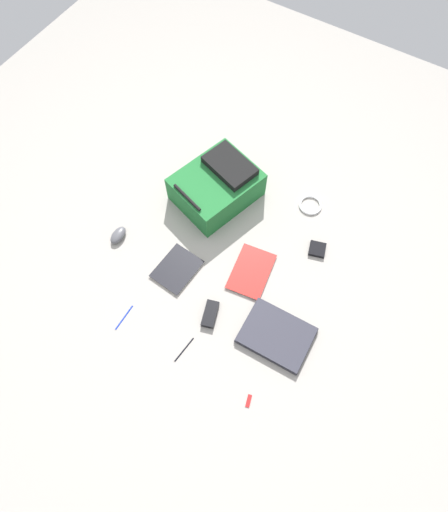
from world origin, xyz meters
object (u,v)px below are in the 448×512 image
(book_red, at_px, (251,272))
(earbud_pouch, at_px, (317,249))
(book_comic, at_px, (177,269))
(power_brick, at_px, (210,314))
(backpack, at_px, (217,186))
(computer_mouse, at_px, (118,235))
(laptop, at_px, (277,335))
(usb_stick, at_px, (249,401))
(pen_blue, at_px, (124,317))
(cable_coil, at_px, (310,205))
(pen_black, at_px, (184,350))

(book_red, xyz_separation_m, earbud_pouch, (-0.23, -0.29, 0.00))
(book_comic, height_order, power_brick, power_brick)
(backpack, bearing_deg, computer_mouse, 58.36)
(laptop, relative_size, usb_stick, 6.01)
(laptop, height_order, computer_mouse, computer_mouse)
(backpack, bearing_deg, laptop, 141.13)
(computer_mouse, height_order, power_brick, computer_mouse)
(pen_blue, xyz_separation_m, earbud_pouch, (-0.63, -0.81, 0.01))
(backpack, relative_size, earbud_pouch, 6.11)
(power_brick, bearing_deg, computer_mouse, -9.84)
(laptop, bearing_deg, computer_mouse, -2.11)
(laptop, bearing_deg, backpack, -38.87)
(computer_mouse, distance_m, pen_blue, 0.45)
(cable_coil, distance_m, pen_black, 1.03)
(usb_stick, bearing_deg, pen_blue, -1.57)
(backpack, distance_m, earbud_pouch, 0.62)
(laptop, relative_size, book_red, 1.14)
(book_comic, bearing_deg, cable_coil, -120.15)
(backpack, bearing_deg, cable_coil, -156.11)
(book_red, height_order, earbud_pouch, earbud_pouch)
(pen_blue, bearing_deg, power_brick, -146.68)
(book_comic, relative_size, usb_stick, 4.34)
(backpack, height_order, computer_mouse, backpack)
(book_red, xyz_separation_m, pen_black, (0.07, 0.51, -0.00))
(book_red, relative_size, pen_blue, 2.11)
(backpack, relative_size, book_red, 1.71)
(cable_coil, relative_size, power_brick, 0.97)
(pen_blue, bearing_deg, pen_black, -176.33)
(cable_coil, distance_m, power_brick, 0.82)
(pen_black, relative_size, earbud_pouch, 1.68)
(backpack, relative_size, cable_coil, 3.93)
(backpack, distance_m, power_brick, 0.69)
(power_brick, relative_size, usb_stick, 2.37)
(laptop, distance_m, usb_stick, 0.32)
(book_red, bearing_deg, computer_mouse, 15.21)
(backpack, distance_m, pen_black, 0.88)
(laptop, distance_m, earbud_pouch, 0.51)
(backpack, relative_size, book_comic, 2.08)
(cable_coil, xyz_separation_m, pen_blue, (0.48, 1.04, -0.00))
(book_comic, xyz_separation_m, earbud_pouch, (-0.56, -0.47, 0.00))
(book_red, relative_size, earbud_pouch, 3.57)
(backpack, bearing_deg, earbud_pouch, 178.24)
(pen_black, xyz_separation_m, pen_blue, (0.33, 0.02, 0.00))
(backpack, distance_m, pen_blue, 0.84)
(backpack, bearing_deg, book_red, 142.04)
(backpack, xyz_separation_m, usb_stick, (-0.69, 0.85, -0.09))
(computer_mouse, distance_m, pen_black, 0.70)
(book_comic, height_order, usb_stick, book_comic)
(pen_blue, xyz_separation_m, usb_stick, (-0.70, 0.02, 0.00))
(cable_coil, bearing_deg, power_brick, 80.68)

